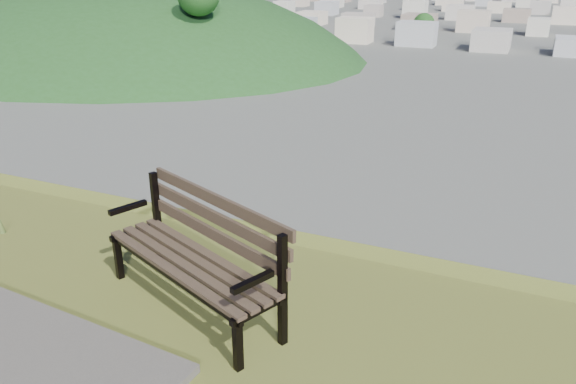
% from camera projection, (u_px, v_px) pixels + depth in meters
% --- Properties ---
extents(park_bench, '(1.88, 1.23, 0.94)m').
position_uv_depth(park_bench, '(199.00, 248.00, 4.59)').
color(park_bench, '#463928').
rests_on(park_bench, hilltop_mesa).
extents(green_wooded_hill, '(182.24, 145.79, 91.12)m').
position_uv_depth(green_wooded_hill, '(119.00, 54.00, 177.37)').
color(green_wooded_hill, '#1B3F17').
rests_on(green_wooded_hill, ground).
extents(city_blocks, '(395.00, 361.00, 7.00)m').
position_uv_depth(city_blocks, '(545.00, 3.00, 343.97)').
color(city_blocks, beige).
rests_on(city_blocks, ground).
extents(city_trees, '(406.52, 387.20, 9.98)m').
position_uv_depth(city_trees, '(488.00, 8.00, 289.43)').
color(city_trees, '#332419').
rests_on(city_trees, ground).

